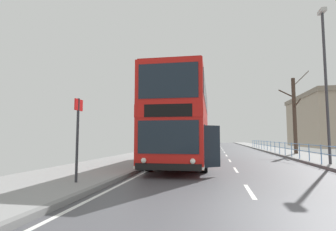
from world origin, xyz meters
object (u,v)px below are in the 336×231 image
double_decker_bus_main (183,122)px  street_lamp_far_side (325,73)px  background_building_00 (328,121)px  bus_stop_sign_near (78,130)px  bare_tree_far_00 (294,113)px

double_decker_bus_main → street_lamp_far_side: street_lamp_far_side is taller
street_lamp_far_side → background_building_00: bearing=68.0°
double_decker_bus_main → street_lamp_far_side: 8.05m
double_decker_bus_main → background_building_00: size_ratio=0.63×
double_decker_bus_main → bus_stop_sign_near: double_decker_bus_main is taller
double_decker_bus_main → bus_stop_sign_near: bearing=-109.7°
background_building_00 → double_decker_bus_main: bearing=-122.9°
street_lamp_far_side → background_building_00: (12.12, 30.05, -0.70)m
bus_stop_sign_near → background_building_00: background_building_00 is taller
street_lamp_far_side → double_decker_bus_main: bearing=-176.6°
bus_stop_sign_near → background_building_00: bearing=59.3°
street_lamp_far_side → background_building_00: 32.41m
bare_tree_far_00 → street_lamp_far_side: bearing=-96.2°
bare_tree_far_00 → background_building_00: size_ratio=0.42×
street_lamp_far_side → bare_tree_far_00: size_ratio=1.20×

